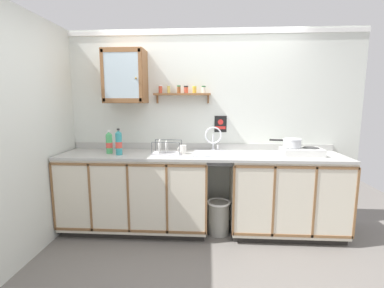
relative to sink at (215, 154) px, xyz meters
name	(u,v)px	position (x,y,z in m)	size (l,w,h in m)	color
floor	(199,245)	(-0.18, -0.40, -0.96)	(6.37, 6.37, 0.00)	slate
back_wall	(201,128)	(-0.18, 0.30, 0.28)	(3.97, 0.07, 2.47)	silver
side_wall_left	(25,137)	(-1.89, -0.66, 0.27)	(0.05, 3.47, 2.47)	silver
lower_cabinet_run	(136,192)	(-0.97, -0.04, -0.49)	(1.76, 0.64, 0.94)	black
lower_cabinet_run_right	(285,196)	(0.84, -0.04, -0.49)	(1.31, 0.64, 0.94)	black
countertop	(200,155)	(-0.18, -0.04, -0.01)	(3.33, 0.66, 0.03)	#B2B2AD
backsplash	(201,146)	(-0.18, 0.26, 0.05)	(3.33, 0.02, 0.08)	#B2B2AD
sink	(215,154)	(0.00, 0.00, 0.00)	(0.53, 0.46, 0.42)	silver
hot_plate_stove	(302,152)	(0.99, -0.06, 0.05)	(0.45, 0.26, 0.09)	silver
saucepan	(292,143)	(0.88, -0.04, 0.15)	(0.36, 0.21, 0.10)	silver
bottle_detergent_teal_0	(119,143)	(-1.12, -0.16, 0.15)	(0.08, 0.08, 0.31)	teal
bottle_soda_green_1	(109,143)	(-1.27, -0.07, 0.13)	(0.08, 0.08, 0.28)	#4CB266
bottle_opaque_white_2	(109,144)	(-1.32, 0.07, 0.10)	(0.07, 0.07, 0.22)	white
dish_rack	(166,151)	(-0.59, -0.05, 0.04)	(0.35, 0.24, 0.17)	#B2B2B7
mug	(183,150)	(-0.39, -0.06, 0.06)	(0.10, 0.10, 0.10)	white
wall_cabinet	(125,77)	(-1.10, 0.12, 0.92)	(0.50, 0.33, 0.64)	brown
spice_shelf	(182,93)	(-0.41, 0.20, 0.73)	(0.71, 0.14, 0.23)	brown
warning_sign	(221,124)	(0.07, 0.27, 0.34)	(0.15, 0.01, 0.21)	black
trash_bin	(219,217)	(0.05, -0.10, -0.75)	(0.28, 0.28, 0.41)	gray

